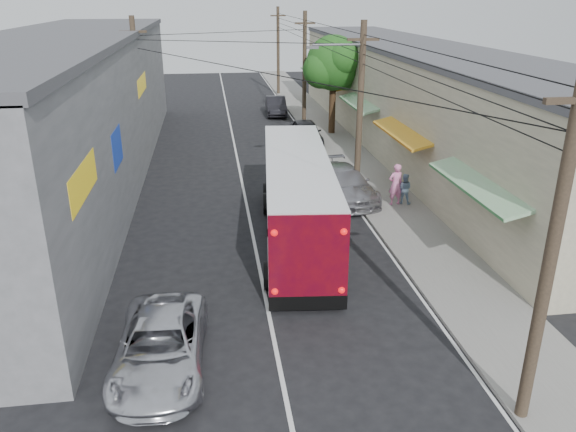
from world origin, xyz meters
name	(u,v)px	position (x,y,z in m)	size (l,w,h in m)	color
ground	(283,382)	(0.00, 0.00, 0.00)	(120.00, 120.00, 0.00)	black
sidewalk	(348,157)	(6.50, 20.00, 0.06)	(3.00, 80.00, 0.12)	slate
building_right	(413,97)	(10.99, 22.00, 3.15)	(7.09, 40.00, 6.25)	beige
building_left	(68,109)	(-8.50, 18.00, 3.65)	(7.20, 36.00, 7.25)	gray
utility_poles	(291,87)	(3.13, 20.33, 4.13)	(11.80, 45.28, 8.00)	#473828
street_tree	(334,65)	(6.87, 26.02, 4.67)	(4.40, 4.00, 6.60)	#3F2B19
coach_bus	(297,198)	(1.71, 8.74, 1.70)	(3.49, 11.59, 3.29)	white
jeepney	(161,346)	(-3.00, 1.00, 0.67)	(2.21, 4.80, 1.33)	silver
parked_suv	(344,184)	(4.60, 13.00, 0.75)	(2.09, 5.15, 1.50)	#93929A
parked_car_mid	(306,132)	(4.60, 23.66, 0.75)	(1.77, 4.39, 1.50)	#27262B
parked_car_far	(276,106)	(3.80, 33.23, 0.71)	(1.51, 4.32, 1.42)	black
pedestrian_near	(396,184)	(6.63, 11.63, 1.07)	(0.69, 0.45, 1.90)	pink
pedestrian_far	(404,189)	(7.08, 11.71, 0.82)	(0.68, 0.53, 1.40)	#8BAACA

